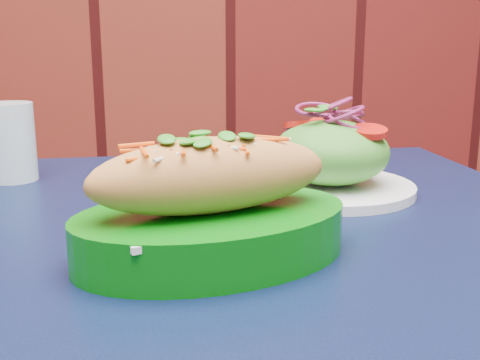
{
  "coord_description": "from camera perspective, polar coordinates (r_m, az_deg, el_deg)",
  "views": [
    {
      "loc": [
        -0.14,
        1.13,
        0.95
      ],
      "look_at": [
        -0.09,
        1.7,
        0.81
      ],
      "focal_mm": 45.0,
      "sensor_mm": 36.0,
      "label": 1
    }
  ],
  "objects": [
    {
      "name": "cafe_table",
      "position": [
        0.68,
        -0.65,
        -11.3
      ],
      "size": [
        0.85,
        0.85,
        0.75
      ],
      "rotation": [
        0.0,
        0.0,
        0.06
      ],
      "color": "black",
      "rests_on": "ground"
    },
    {
      "name": "banh_mi_basket",
      "position": [
        0.54,
        -2.66,
        -2.69
      ],
      "size": [
        0.3,
        0.24,
        0.12
      ],
      "rotation": [
        0.0,
        0.0,
        0.34
      ],
      "color": "#06660A",
      "rests_on": "cafe_table"
    },
    {
      "name": "salad_plate",
      "position": [
        0.78,
        8.59,
        2.02
      ],
      "size": [
        0.22,
        0.22,
        0.12
      ],
      "rotation": [
        0.0,
        0.0,
        -0.43
      ],
      "color": "white",
      "rests_on": "cafe_table"
    },
    {
      "name": "water_glass",
      "position": [
        0.89,
        -20.92,
        3.38
      ],
      "size": [
        0.07,
        0.07,
        0.11
      ],
      "primitive_type": "cylinder",
      "color": "silver",
      "rests_on": "cafe_table"
    }
  ]
}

